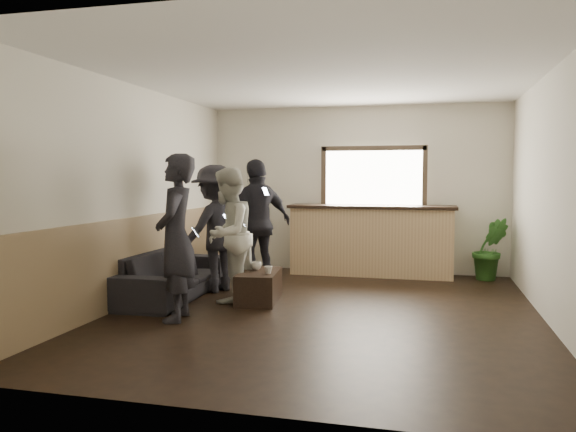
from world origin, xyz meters
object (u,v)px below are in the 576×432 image
(bar_counter, at_px, (371,236))
(sofa, at_px, (171,274))
(person_a, at_px, (176,237))
(person_c, at_px, (215,228))
(potted_plant, at_px, (490,249))
(cup_a, at_px, (256,266))
(person_d, at_px, (258,223))
(cup_b, at_px, (268,270))
(coffee_table, at_px, (259,286))
(person_b, at_px, (228,235))

(bar_counter, relative_size, sofa, 1.26)
(sofa, bearing_deg, person_a, -153.05)
(person_a, xyz_separation_m, person_c, (-0.16, 1.60, -0.05))
(potted_plant, distance_m, person_c, 4.28)
(cup_a, height_order, potted_plant, potted_plant)
(bar_counter, height_order, person_d, bar_counter)
(cup_b, bearing_deg, cup_a, 133.65)
(potted_plant, distance_m, person_a, 5.06)
(person_c, bearing_deg, cup_a, 91.02)
(coffee_table, xyz_separation_m, person_a, (-0.63, -1.12, 0.74))
(person_d, bearing_deg, person_c, -4.44)
(bar_counter, xyz_separation_m, sofa, (-2.45, -2.38, -0.33))
(sofa, xyz_separation_m, potted_plant, (4.30, 2.33, 0.18))
(cup_b, height_order, person_b, person_b)
(person_a, relative_size, person_d, 1.00)
(cup_a, distance_m, person_d, 0.99)
(sofa, bearing_deg, coffee_table, -90.81)
(cup_a, height_order, person_b, person_b)
(bar_counter, bearing_deg, coffee_table, -117.39)
(potted_plant, bearing_deg, person_c, -154.66)
(cup_a, relative_size, person_b, 0.08)
(person_a, relative_size, person_b, 1.08)
(cup_a, bearing_deg, cup_b, -46.35)
(sofa, distance_m, person_c, 0.89)
(cup_b, xyz_separation_m, person_a, (-0.79, -0.99, 0.50))
(bar_counter, relative_size, cup_b, 26.26)
(sofa, distance_m, potted_plant, 4.89)
(bar_counter, relative_size, person_a, 1.44)
(cup_a, xyz_separation_m, person_b, (-0.33, -0.19, 0.42))
(bar_counter, relative_size, cup_a, 20.38)
(person_b, bearing_deg, coffee_table, 105.03)
(bar_counter, height_order, cup_b, bar_counter)
(cup_a, distance_m, cup_b, 0.34)
(person_b, distance_m, person_d, 1.02)
(sofa, xyz_separation_m, person_a, (0.61, -1.09, 0.63))
(person_d, bearing_deg, bar_counter, 174.75)
(cup_a, bearing_deg, bar_counter, 60.08)
(person_c, bearing_deg, sofa, -13.58)
(person_b, bearing_deg, person_a, -8.90)
(person_a, height_order, person_d, person_a)
(person_a, distance_m, person_c, 1.61)
(cup_a, xyz_separation_m, person_c, (-0.71, 0.36, 0.45))
(coffee_table, height_order, potted_plant, potted_plant)
(cup_a, relative_size, potted_plant, 0.13)
(potted_plant, height_order, person_c, person_c)
(cup_b, height_order, person_c, person_c)
(cup_a, bearing_deg, person_b, -149.31)
(coffee_table, xyz_separation_m, person_c, (-0.78, 0.48, 0.70))
(cup_a, height_order, person_d, person_d)
(sofa, height_order, person_c, person_c)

